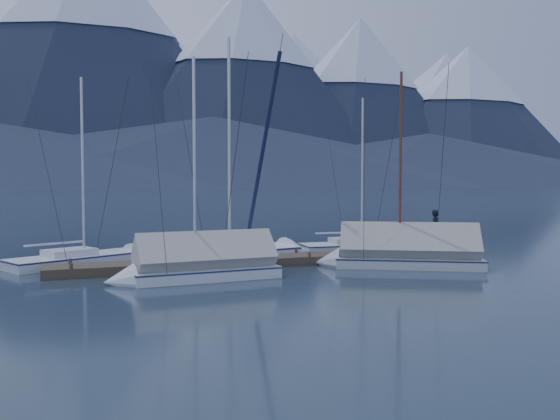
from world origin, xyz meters
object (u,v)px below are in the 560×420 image
object	(u,v)px
sailboat_open_left	(94,259)
sailboat_covered_near	(396,256)
sailboat_open_mid	(241,255)
sailboat_covered_far	(192,268)
person	(436,229)
sailboat_open_right	(370,248)

from	to	relation	value
sailboat_open_left	sailboat_covered_near	bearing A→B (deg)	-25.67
sailboat_open_mid	sailboat_covered_far	world-z (taller)	sailboat_open_mid
sailboat_covered_far	person	bearing A→B (deg)	11.66
sailboat_open_mid	sailboat_covered_far	size ratio (longest dim) A/B	1.24
sailboat_covered_far	person	world-z (taller)	sailboat_covered_far
sailboat_open_left	sailboat_open_right	bearing A→B (deg)	-1.49
sailboat_open_left	sailboat_open_right	size ratio (longest dim) A/B	1.03
sailboat_open_left	sailboat_open_mid	xyz separation A→B (m)	(6.02, -0.99, 0.04)
sailboat_open_right	sailboat_covered_far	distance (m)	11.08
sailboat_open_left	sailboat_covered_far	xyz separation A→B (m)	(2.88, -5.46, 0.26)
sailboat_covered_near	sailboat_open_left	bearing A→B (deg)	154.33
sailboat_open_right	sailboat_covered_near	world-z (taller)	sailboat_covered_near
sailboat_open_left	person	size ratio (longest dim) A/B	4.77
sailboat_covered_near	person	bearing A→B (deg)	33.03
person	sailboat_covered_near	bearing A→B (deg)	141.44
sailboat_open_right	sailboat_covered_far	xyz separation A→B (m)	(-9.81, -5.13, 0.27)
sailboat_open_left	sailboat_open_mid	world-z (taller)	sailboat_open_mid
sailboat_covered_near	person	size ratio (longest dim) A/B	4.87
sailboat_open_mid	sailboat_open_left	bearing A→B (deg)	170.68
sailboat_open_left	sailboat_open_mid	size ratio (longest dim) A/B	0.80
sailboat_open_left	sailboat_covered_near	size ratio (longest dim) A/B	0.98
sailboat_open_left	person	world-z (taller)	sailboat_open_left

